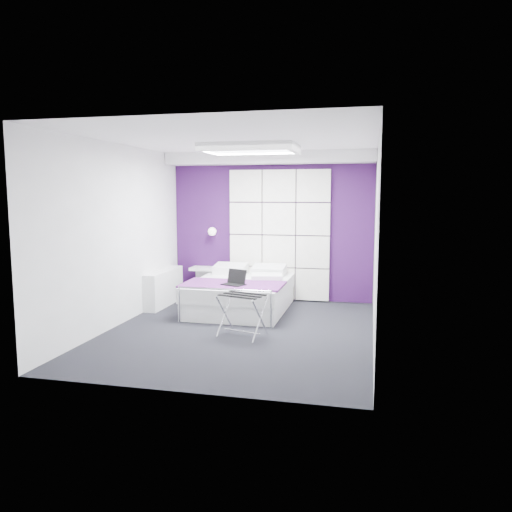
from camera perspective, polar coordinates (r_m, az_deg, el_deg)
The scene contains 15 objects.
floor at distance 6.99m, azimuth -1.85°, elevation -8.58°, with size 4.40×4.40×0.00m, color black.
ceiling at distance 6.77m, azimuth -1.94°, elevation 13.13°, with size 4.40×4.40×0.00m, color white.
wall_back at distance 8.89m, azimuth 1.77°, elevation 3.30°, with size 3.60×3.60×0.00m, color silver.
wall_left at distance 7.43m, azimuth -15.45°, elevation 2.30°, with size 4.40×4.40×0.00m, color silver.
wall_right at distance 6.53m, azimuth 13.56°, elevation 1.73°, with size 4.40×4.40×0.00m, color silver.
accent_wall at distance 8.88m, azimuth 1.76°, elevation 3.29°, with size 3.58×0.02×2.58m, color #330F43.
soffit at distance 8.65m, azimuth 1.47°, elevation 11.14°, with size 3.58×0.50×0.20m, color white.
headboard at distance 8.82m, azimuth 2.65°, elevation 2.41°, with size 1.80×0.08×2.30m, color silver, non-canonical shape.
skylight at distance 7.34m, azimuth -0.70°, elevation 12.27°, with size 1.36×0.86×0.12m, color white, non-canonical shape.
wall_lamp at distance 9.03m, azimuth -4.96°, elevation 2.82°, with size 0.15×0.15×0.15m, color white.
radiator at distance 8.67m, azimuth -10.49°, elevation -3.58°, with size 0.22×1.20×0.60m, color white.
bed at distance 8.14m, azimuth -1.76°, elevation -4.33°, with size 1.55×1.86×0.66m.
nightstand at distance 9.12m, azimuth -6.02°, elevation -1.43°, with size 0.44×0.35×0.05m, color white.
luggage_rack at distance 6.69m, azimuth -1.57°, elevation -6.79°, with size 0.57×0.42×0.56m.
laptop at distance 7.56m, azimuth -2.50°, elevation -2.88°, with size 0.33×0.23×0.24m.
Camera 1 is at (1.74, -6.50, 1.88)m, focal length 35.00 mm.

